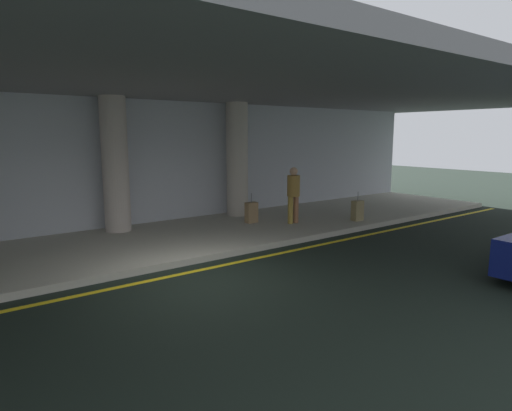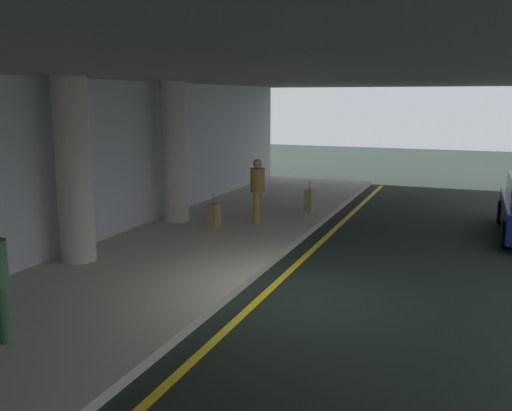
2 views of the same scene
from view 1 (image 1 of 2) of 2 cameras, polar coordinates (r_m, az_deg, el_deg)
name	(u,v)px [view 1 (image 1 of 2)]	position (r m, az deg, el deg)	size (l,w,h in m)	color
ground_plane	(202,280)	(8.61, -7.04, -9.66)	(60.00, 60.00, 0.00)	black
sidewalk	(140,244)	(11.28, -14.93, -4.93)	(26.00, 4.20, 0.15)	#AFAB9A
lane_stripe_yellow	(189,272)	(9.08, -8.83, -8.66)	(26.00, 0.14, 0.01)	yellow
support_column_center	(115,165)	(12.42, -17.97, 5.10)	(0.70, 0.70, 3.65)	#B2A499
support_column_right_mid	(237,160)	(14.23, -2.48, 6.01)	(0.70, 0.70, 3.65)	#B5AB9D
ceiling_overhang	(141,82)	(10.55, -14.78, 15.33)	(28.00, 13.20, 0.30)	slate
terminal_back_wall	(107,166)	(13.10, -18.97, 4.91)	(26.00, 0.30, 3.80)	#B0B4BC
person_waiting_for_ride	(293,191)	(12.99, 4.93, 1.85)	(0.38, 0.38, 1.68)	olive
suitcase_upright_primary	(251,212)	(13.11, -0.60, -0.92)	(0.36, 0.22, 0.90)	olive
suitcase_upright_secondary	(357,211)	(13.81, 13.15, -0.64)	(0.36, 0.22, 0.90)	olive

